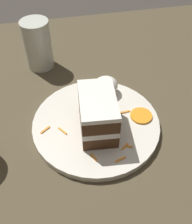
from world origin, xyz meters
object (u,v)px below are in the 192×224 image
object	(u,v)px
cake_slice	(98,114)
orange_garnish	(141,116)
cream_dollop	(105,86)
plate	(96,124)
drinking_glass	(38,48)

from	to	relation	value
cake_slice	orange_garnish	xyz separation A→B (m)	(0.11, 0.01, -0.04)
cake_slice	orange_garnish	world-z (taller)	cake_slice
cream_dollop	orange_garnish	bearing A→B (deg)	-57.47
cream_dollop	orange_garnish	distance (m)	0.12
plate	drinking_glass	bearing A→B (deg)	112.18
drinking_glass	orange_garnish	bearing A→B (deg)	-51.71
drinking_glass	plate	bearing A→B (deg)	-67.82
cake_slice	orange_garnish	size ratio (longest dim) A/B	2.52
cream_dollop	drinking_glass	xyz separation A→B (m)	(-0.15, 0.17, 0.02)
plate	orange_garnish	size ratio (longest dim) A/B	5.70
orange_garnish	drinking_glass	bearing A→B (deg)	128.29
orange_garnish	cake_slice	bearing A→B (deg)	-173.78
orange_garnish	plate	bearing A→B (deg)	176.69
plate	orange_garnish	xyz separation A→B (m)	(0.11, -0.01, 0.01)
cream_dollop	cake_slice	bearing A→B (deg)	-111.69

